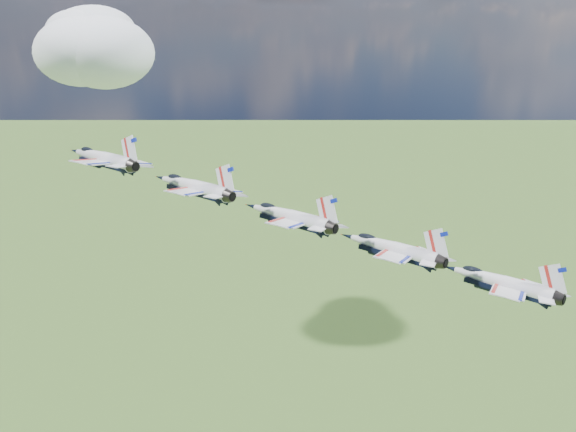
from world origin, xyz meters
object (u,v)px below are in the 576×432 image
jet_1 (192,186)px  jet_4 (499,282)px  jet_2 (288,216)px  jet_3 (390,248)px  jet_0 (102,158)px

jet_1 → jet_4: size_ratio=1.00×
jet_2 → jet_3: 12.14m
jet_3 → jet_4: (8.65, -8.11, -2.62)m
jet_2 → jet_4: size_ratio=1.00×
jet_1 → jet_4: jet_1 is taller
jet_0 → jet_2: bearing=-66.0°
jet_2 → jet_1: bearing=114.0°
jet_4 → jet_2: bearing=114.0°
jet_2 → jet_4: 24.29m
jet_2 → jet_3: bearing=-66.0°
jet_0 → jet_4: 48.57m
jet_0 → jet_3: bearing=-66.0°
jet_1 → jet_3: (17.29, -16.23, -5.23)m
jet_0 → jet_3: (25.94, -24.34, -7.85)m
jet_0 → jet_2: (17.29, -16.23, -5.23)m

